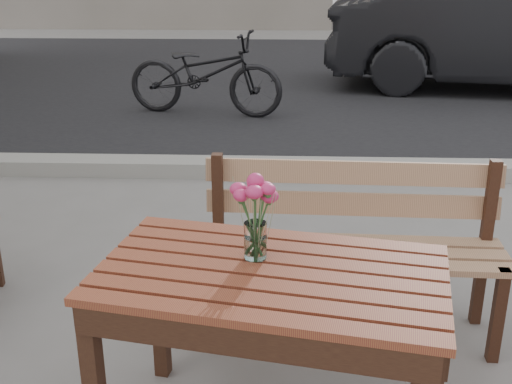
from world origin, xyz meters
TOP-DOWN VIEW (x-y plane):
  - street at (0.00, 5.06)m, footprint 30.00×8.12m
  - main_table at (-0.11, 0.06)m, footprint 1.25×0.88m
  - main_bench at (0.25, 0.85)m, footprint 1.37×0.45m
  - main_vase at (-0.16, 0.14)m, footprint 0.17×0.17m
  - parked_car at (2.76, 6.42)m, footprint 4.65×2.20m
  - bicycle at (-0.89, 4.96)m, footprint 1.77×0.91m

SIDE VIEW (x-z plane):
  - street at x=0.00m, z-range -0.03..0.09m
  - bicycle at x=-0.89m, z-range 0.00..0.89m
  - main_bench at x=0.25m, z-range 0.09..0.93m
  - main_table at x=-0.11m, z-range 0.24..0.94m
  - parked_car at x=2.76m, z-range 0.00..1.47m
  - main_vase at x=-0.16m, z-range 0.74..1.05m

